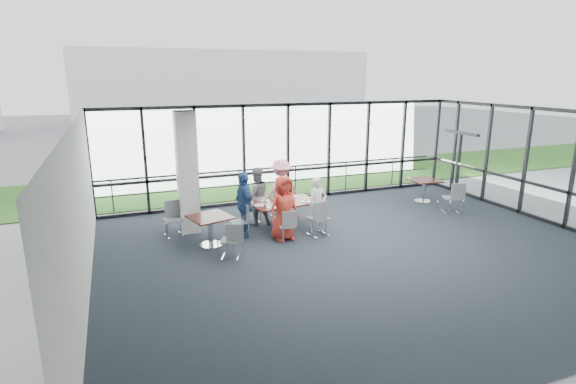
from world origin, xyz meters
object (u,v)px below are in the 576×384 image
object	(u,v)px
chair_main_end	(239,222)
chair_spare_la	(230,241)
diner_near_left	(283,208)
side_table_left	(210,220)
diner_end	(244,204)
diner_far_right	(281,189)
chair_main_nl	(286,226)
main_table	(284,207)
diner_far_left	(256,196)
diner_near_right	(318,205)
chair_spare_r	(451,198)
chair_spare_lb	(173,220)
chair_main_fl	(252,209)
side_table_right	(424,183)
structural_column	(187,173)
chair_main_nr	(318,218)
chair_main_fr	(281,202)

from	to	relation	value
chair_main_end	chair_spare_la	xyz separation A→B (m)	(-0.53, -1.20, -0.01)
diner_near_left	chair_spare_la	xyz separation A→B (m)	(-1.56, -0.67, -0.42)
side_table_left	chair_main_end	world-z (taller)	chair_main_end
diner_end	chair_spare_la	distance (m)	1.56
diner_far_right	chair_main_nl	size ratio (longest dim) A/B	2.15
main_table	diner_far_left	xyz separation A→B (m)	(-0.58, 0.62, 0.20)
diner_near_right	chair_spare_r	world-z (taller)	diner_near_right
side_table_left	chair_spare_r	size ratio (longest dim) A/B	1.24
diner_far_left	diner_far_right	bearing A→B (deg)	-165.56
diner_near_right	chair_spare_lb	world-z (taller)	diner_near_right
chair_main_fl	chair_main_end	world-z (taller)	chair_main_end
chair_main_fl	chair_main_end	size ratio (longest dim) A/B	0.94
chair_spare_la	chair_spare_lb	xyz separation A→B (m)	(-1.02, 1.93, 0.03)
side_table_right	diner_near_left	bearing A→B (deg)	-163.81
side_table_right	diner_far_right	xyz separation A→B (m)	(-5.01, 0.01, 0.24)
chair_spare_lb	chair_spare_r	world-z (taller)	chair_spare_r
chair_main_end	chair_spare_lb	world-z (taller)	chair_spare_lb
structural_column	side_table_right	size ratio (longest dim) A/B	3.32
diner_near_right	chair_spare_r	bearing A→B (deg)	-5.79
chair_main_fl	chair_spare_la	world-z (taller)	chair_spare_la
chair_main_nl	chair_main_nr	world-z (taller)	chair_main_nr
diner_near_right	chair_main_nl	size ratio (longest dim) A/B	1.84
diner_end	chair_main_end	bearing A→B (deg)	-62.19
side_table_right	chair_main_end	size ratio (longest dim) A/B	1.12
diner_far_right	chair_main_fl	xyz separation A→B (m)	(-0.90, -0.06, -0.47)
structural_column	side_table_left	bearing A→B (deg)	-76.52
side_table_left	diner_end	world-z (taller)	diner_end
structural_column	chair_spare_la	world-z (taller)	structural_column
side_table_left	chair_spare_lb	size ratio (longest dim) A/B	1.28
side_table_left	diner_end	distance (m)	1.06
structural_column	chair_main_end	world-z (taller)	structural_column
diner_far_right	chair_spare_r	distance (m)	5.20
diner_near_right	chair_main_nl	distance (m)	1.12
diner_far_left	chair_main_fl	distance (m)	0.44
chair_main_fr	diner_far_right	bearing A→B (deg)	66.54
side_table_left	diner_far_right	world-z (taller)	diner_far_right
diner_near_left	chair_main_nr	distance (m)	1.01
diner_end	chair_spare_la	world-z (taller)	diner_end
diner_far_right	chair_main_nl	bearing A→B (deg)	62.53
diner_near_left	diner_far_left	world-z (taller)	diner_near_left
diner_far_right	structural_column	bearing A→B (deg)	-7.96
structural_column	chair_spare_r	world-z (taller)	structural_column
side_table_right	diner_end	distance (m)	6.49
chair_spare_lb	side_table_left	bearing A→B (deg)	118.21
structural_column	diner_near_left	world-z (taller)	structural_column
chair_main_fr	chair_spare_r	xyz separation A→B (m)	(4.98, -1.49, -0.00)
diner_end	chair_main_nr	distance (m)	1.96
diner_near_right	diner_end	xyz separation A→B (m)	(-1.88, 0.46, 0.10)
diner_near_left	diner_far_left	xyz separation A→B (m)	(-0.27, 1.41, -0.02)
diner_end	chair_spare_lb	size ratio (longest dim) A/B	1.91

